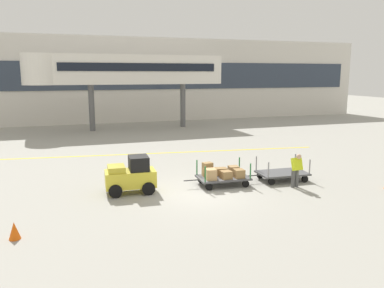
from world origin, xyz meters
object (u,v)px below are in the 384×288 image
baggage_cart_middle (282,173)px  baggage_handler (296,169)px  baggage_tug (131,176)px  baggage_cart_lead (222,174)px  safety_cone_near (14,231)px

baggage_cart_middle → baggage_handler: size_ratio=1.94×
baggage_tug → baggage_cart_middle: (7.15, -0.39, -0.41)m
baggage_tug → baggage_cart_lead: bearing=-3.2°
baggage_tug → baggage_handler: baggage_tug is taller
baggage_cart_middle → safety_cone_near: 11.78m
baggage_tug → safety_cone_near: (-4.21, -3.52, -0.48)m
baggage_handler → safety_cone_near: (-11.30, -1.91, -0.59)m
baggage_tug → safety_cone_near: 5.51m
baggage_cart_middle → safety_cone_near: size_ratio=5.52×
baggage_tug → baggage_cart_lead: baggage_tug is taller
baggage_cart_middle → safety_cone_near: bearing=-164.6°
baggage_tug → baggage_cart_middle: size_ratio=0.71×
baggage_cart_middle → safety_cone_near: (-11.35, -3.13, -0.07)m
baggage_handler → safety_cone_near: baggage_handler is taller
baggage_handler → safety_cone_near: bearing=-170.4°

